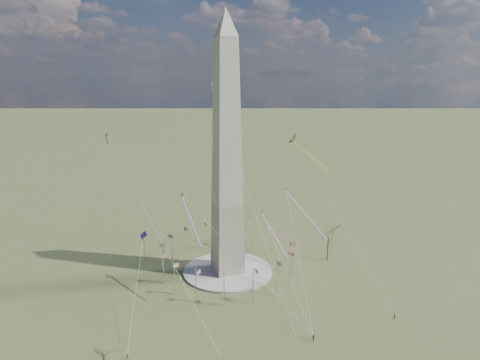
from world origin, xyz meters
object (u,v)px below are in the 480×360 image
object	(u,v)px
person_east	(394,316)
kite_delta_black	(295,141)
person_west	(127,356)
washington_monument	(227,156)
tree_near	(328,236)

from	to	relation	value
person_east	kite_delta_black	bearing A→B (deg)	-108.80
person_east	person_west	world-z (taller)	person_east
person_east	kite_delta_black	distance (m)	80.14
person_west	kite_delta_black	xyz separation A→B (m)	(80.17, 52.01, 49.15)
washington_monument	person_west	xyz separation A→B (m)	(-44.84, -40.74, -47.21)
washington_monument	person_west	world-z (taller)	washington_monument
person_east	kite_delta_black	xyz separation A→B (m)	(-3.97, 63.34, 48.93)
tree_near	kite_delta_black	distance (m)	42.85
washington_monument	tree_near	xyz separation A→B (m)	(43.66, -5.23, -36.73)
tree_near	kite_delta_black	size ratio (longest dim) A/B	0.91
kite_delta_black	washington_monument	bearing A→B (deg)	-18.72
person_east	person_west	xyz separation A→B (m)	(-84.14, 11.33, -0.22)
person_east	person_west	bearing A→B (deg)	-30.05
washington_monument	person_east	world-z (taller)	washington_monument
tree_near	person_east	bearing A→B (deg)	-95.32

